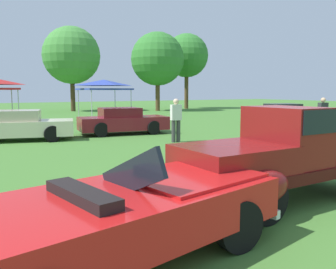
# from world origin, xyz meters

# --- Properties ---
(ground_plane) EXTENTS (120.00, 120.00, 0.00)m
(ground_plane) POSITION_xyz_m (0.00, 0.00, 0.00)
(ground_plane) COLOR #42752D
(feature_pickup_truck) EXTENTS (4.15, 1.81, 1.70)m
(feature_pickup_truck) POSITION_xyz_m (-0.48, -0.34, 0.86)
(feature_pickup_truck) COLOR #400B0B
(feature_pickup_truck) RESTS_ON ground_plane
(neighbor_convertible) EXTENTS (4.46, 2.41, 1.40)m
(neighbor_convertible) POSITION_xyz_m (-3.93, -0.99, 0.58)
(neighbor_convertible) COLOR red
(neighbor_convertible) RESTS_ON ground_plane
(show_car_cream) EXTENTS (4.36, 2.73, 1.22)m
(show_car_cream) POSITION_xyz_m (-3.30, 10.48, 0.60)
(show_car_cream) COLOR beige
(show_car_cream) RESTS_ON ground_plane
(show_car_burgundy) EXTENTS (4.23, 2.30, 1.22)m
(show_car_burgundy) POSITION_xyz_m (1.12, 10.36, 0.60)
(show_car_burgundy) COLOR maroon
(show_car_burgundy) RESTS_ON ground_plane
(show_car_charcoal) EXTENTS (4.42, 2.66, 1.22)m
(show_car_charcoal) POSITION_xyz_m (11.68, 10.01, 0.60)
(show_car_charcoal) COLOR #28282D
(show_car_charcoal) RESTS_ON ground_plane
(spectator_near_truck) EXTENTS (0.44, 0.31, 1.69)m
(spectator_near_truck) POSITION_xyz_m (1.82, 6.86, 0.91)
(spectator_near_truck) COLOR #383838
(spectator_near_truck) RESTS_ON ground_plane
(spectator_between_cars) EXTENTS (0.44, 0.32, 1.69)m
(spectator_between_cars) POSITION_xyz_m (8.84, 5.44, 0.91)
(spectator_between_cars) COLOR #283351
(spectator_between_cars) RESTS_ON ground_plane
(canopy_tent_right_field) EXTENTS (2.88, 2.88, 2.71)m
(canopy_tent_right_field) POSITION_xyz_m (2.83, 17.05, 2.42)
(canopy_tent_right_field) COLOR #B7B7BC
(canopy_tent_right_field) RESTS_ON ground_plane
(treeline_mid_left) EXTENTS (5.54, 5.54, 8.20)m
(treeline_mid_left) POSITION_xyz_m (4.62, 30.14, 5.42)
(treeline_mid_left) COLOR #47331E
(treeline_mid_left) RESTS_ON ground_plane
(treeline_center) EXTENTS (5.28, 5.28, 7.80)m
(treeline_center) POSITION_xyz_m (12.15, 26.47, 5.14)
(treeline_center) COLOR brown
(treeline_center) RESTS_ON ground_plane
(treeline_mid_right) EXTENTS (4.84, 4.84, 8.35)m
(treeline_mid_right) POSITION_xyz_m (17.15, 28.69, 5.90)
(treeline_mid_right) COLOR brown
(treeline_mid_right) RESTS_ON ground_plane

